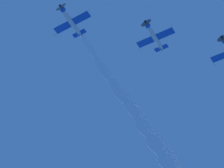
% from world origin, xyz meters
% --- Properties ---
extents(airplane_lead, '(7.63, 7.07, 2.96)m').
position_xyz_m(airplane_lead, '(-0.84, 2.43, 82.04)').
color(airplane_lead, silver).
extents(airplane_left_wingman, '(7.51, 7.07, 3.05)m').
position_xyz_m(airplane_left_wingman, '(6.39, 16.65, 83.42)').
color(airplane_left_wingman, silver).
extents(smoke_trail_lead, '(20.82, 51.95, 7.68)m').
position_xyz_m(smoke_trail_lead, '(-14.14, 40.16, 85.44)').
color(smoke_trail_lead, white).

